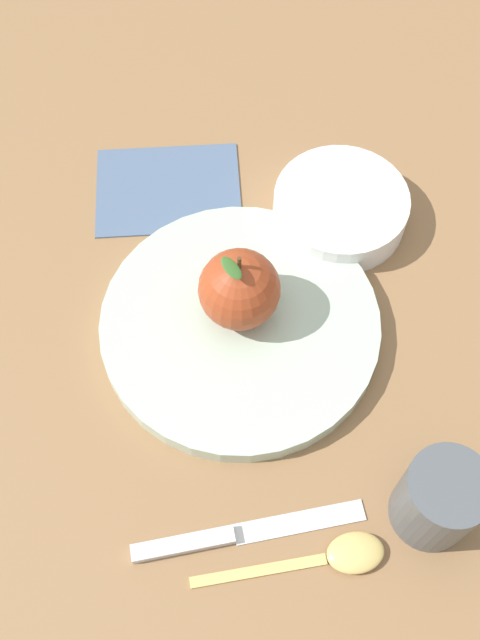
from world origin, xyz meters
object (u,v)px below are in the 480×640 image
(linen_napkin, at_px, (168,189))
(apple, at_px, (239,289))
(dinner_plate, at_px, (240,324))
(side_bowl, at_px, (341,206))
(cup, at_px, (440,498))
(spoon, at_px, (336,556))
(knife, at_px, (227,536))

(linen_napkin, bearing_deg, apple, 66.78)
(dinner_plate, relative_size, linen_napkin, 1.73)
(side_bowl, height_order, cup, cup)
(apple, distance_m, side_bowl, 0.16)
(dinner_plate, bearing_deg, side_bowl, -176.89)
(side_bowl, height_order, spoon, side_bowl)
(dinner_plate, xyz_separation_m, cup, (0.03, 0.23, 0.03))
(dinner_plate, distance_m, apple, 0.05)
(spoon, bearing_deg, linen_napkin, -116.79)
(linen_napkin, bearing_deg, knife, 51.40)
(spoon, relative_size, linen_napkin, 0.91)
(side_bowl, bearing_deg, linen_napkin, -60.90)
(dinner_plate, relative_size, knife, 1.59)
(apple, height_order, linen_napkin, apple)
(side_bowl, bearing_deg, cup, 51.58)
(dinner_plate, xyz_separation_m, apple, (-0.01, -0.01, 0.05))
(linen_napkin, bearing_deg, spoon, 63.21)
(knife, bearing_deg, linen_napkin, -128.60)
(apple, bearing_deg, spoon, 60.56)
(apple, xyz_separation_m, spoon, (0.12, 0.21, -0.05))
(spoon, distance_m, linen_napkin, 0.41)
(apple, distance_m, knife, 0.21)
(side_bowl, relative_size, linen_napkin, 0.90)
(apple, relative_size, knife, 0.54)
(dinner_plate, xyz_separation_m, side_bowl, (-0.17, -0.01, 0.01))
(dinner_plate, height_order, cup, cup)
(side_bowl, xyz_separation_m, spoon, (0.27, 0.21, -0.02))
(dinner_plate, xyz_separation_m, knife, (0.15, 0.12, -0.01))
(side_bowl, distance_m, cup, 0.31)
(apple, height_order, side_bowl, apple)
(dinner_plate, relative_size, spoon, 1.91)
(side_bowl, relative_size, cup, 1.64)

